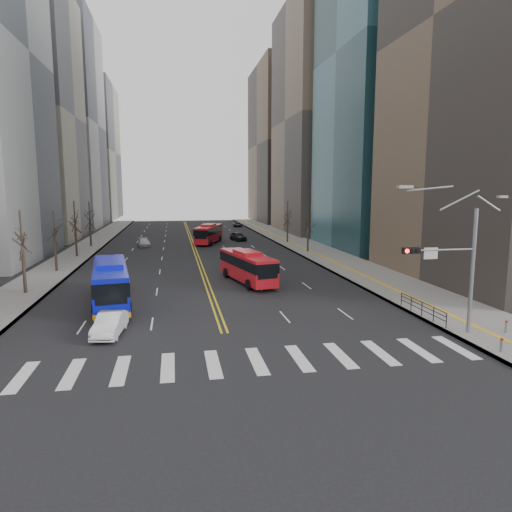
# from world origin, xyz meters

# --- Properties ---
(ground) EXTENTS (220.00, 220.00, 0.00)m
(ground) POSITION_xyz_m (0.00, 0.00, 0.00)
(ground) COLOR black
(sidewalk_right) EXTENTS (7.00, 130.00, 0.15)m
(sidewalk_right) POSITION_xyz_m (17.50, 45.00, 0.07)
(sidewalk_right) COLOR gray
(sidewalk_right) RESTS_ON ground
(sidewalk_left) EXTENTS (5.00, 130.00, 0.15)m
(sidewalk_left) POSITION_xyz_m (-16.50, 45.00, 0.07)
(sidewalk_left) COLOR gray
(sidewalk_left) RESTS_ON ground
(crosswalk) EXTENTS (26.70, 4.00, 0.01)m
(crosswalk) POSITION_xyz_m (0.00, 0.00, 0.01)
(crosswalk) COLOR silver
(crosswalk) RESTS_ON ground
(centerline) EXTENTS (0.55, 100.00, 0.01)m
(centerline) POSITION_xyz_m (0.00, 55.00, 0.01)
(centerline) COLOR gold
(centerline) RESTS_ON ground
(office_towers) EXTENTS (83.00, 134.00, 58.00)m
(office_towers) POSITION_xyz_m (0.12, 68.51, 23.92)
(office_towers) COLOR #98999B
(office_towers) RESTS_ON ground
(signal_mast) EXTENTS (5.37, 0.37, 9.39)m
(signal_mast) POSITION_xyz_m (13.77, 2.00, 4.86)
(signal_mast) COLOR gray
(signal_mast) RESTS_ON ground
(pedestrian_railing) EXTENTS (0.06, 6.06, 1.02)m
(pedestrian_railing) POSITION_xyz_m (14.30, 6.00, 0.82)
(pedestrian_railing) COLOR black
(pedestrian_railing) RESTS_ON sidewalk_right
(bollards) EXTENTS (2.87, 3.17, 0.78)m
(bollards) POSITION_xyz_m (16.27, -0.17, 0.55)
(bollards) COLOR gray
(bollards) RESTS_ON sidewalk_right
(street_trees) EXTENTS (35.20, 47.20, 7.60)m
(street_trees) POSITION_xyz_m (-7.18, 34.55, 4.87)
(street_trees) COLOR #2B231A
(street_trees) RESTS_ON ground
(blue_bus) EXTENTS (4.10, 12.11, 3.46)m
(blue_bus) POSITION_xyz_m (-8.15, 14.23, 1.82)
(blue_bus) COLOR #0C13B8
(blue_bus) RESTS_ON ground
(red_bus_near) EXTENTS (4.38, 10.17, 3.18)m
(red_bus_near) POSITION_xyz_m (3.96, 20.46, 1.77)
(red_bus_near) COLOR red
(red_bus_near) RESTS_ON ground
(red_bus_far) EXTENTS (5.59, 10.50, 3.29)m
(red_bus_far) POSITION_xyz_m (2.73, 53.40, 1.83)
(red_bus_far) COLOR red
(red_bus_far) RESTS_ON ground
(car_white) EXTENTS (1.96, 4.41, 1.41)m
(car_white) POSITION_xyz_m (-7.20, 6.00, 0.70)
(car_white) COLOR white
(car_white) RESTS_ON ground
(car_dark_mid) EXTENTS (2.94, 4.88, 1.55)m
(car_dark_mid) POSITION_xyz_m (8.16, 56.77, 0.78)
(car_dark_mid) COLOR black
(car_dark_mid) RESTS_ON ground
(car_silver) EXTENTS (2.30, 4.55, 1.27)m
(car_silver) POSITION_xyz_m (-7.79, 51.19, 0.63)
(car_silver) COLOR #AFAFB5
(car_silver) RESTS_ON ground
(car_dark_far) EXTENTS (1.78, 3.84, 1.07)m
(car_dark_far) POSITION_xyz_m (12.19, 85.98, 0.53)
(car_dark_far) COLOR black
(car_dark_far) RESTS_ON ground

